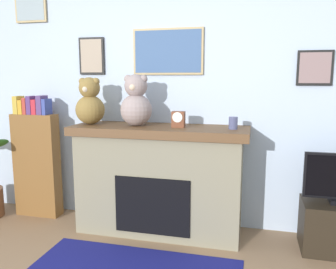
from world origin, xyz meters
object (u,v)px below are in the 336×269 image
at_px(teddy_bear_cream, 90,103).
at_px(fireplace, 160,179).
at_px(candle_jar, 233,123).
at_px(teddy_bear_tan, 136,103).
at_px(bookshelf, 37,160).
at_px(mantel_clock, 178,119).

bearing_deg(teddy_bear_cream, fireplace, 1.50).
bearing_deg(candle_jar, teddy_bear_tan, -179.96).
bearing_deg(teddy_bear_tan, teddy_bear_cream, 180.00).
relative_size(fireplace, bookshelf, 1.28).
xyz_separation_m(candle_jar, teddy_bear_tan, (-0.91, -0.00, 0.16)).
bearing_deg(candle_jar, fireplace, 178.52).
relative_size(bookshelf, teddy_bear_tan, 2.70).
xyz_separation_m(fireplace, teddy_bear_cream, (-0.70, -0.02, 0.72)).
relative_size(mantel_clock, teddy_bear_tan, 0.30).
bearing_deg(mantel_clock, teddy_bear_tan, 179.87).
xyz_separation_m(bookshelf, teddy_bear_tan, (1.18, -0.08, 0.65)).
bearing_deg(teddy_bear_cream, candle_jar, 0.02).
distance_m(mantel_clock, teddy_bear_tan, 0.43).
distance_m(candle_jar, mantel_clock, 0.50).
xyz_separation_m(bookshelf, teddy_bear_cream, (0.70, -0.08, 0.63)).
height_order(bookshelf, teddy_bear_cream, teddy_bear_cream).
height_order(mantel_clock, teddy_bear_cream, teddy_bear_cream).
distance_m(bookshelf, mantel_clock, 1.67).
bearing_deg(bookshelf, mantel_clock, -3.00).
bearing_deg(teddy_bear_tan, mantel_clock, -0.13).
bearing_deg(mantel_clock, bookshelf, 177.00).
bearing_deg(bookshelf, fireplace, -2.61).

